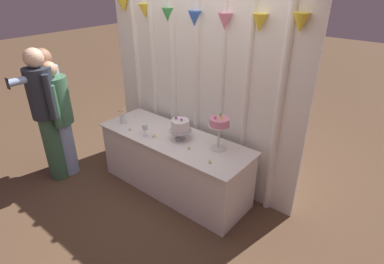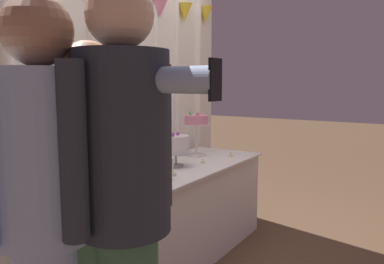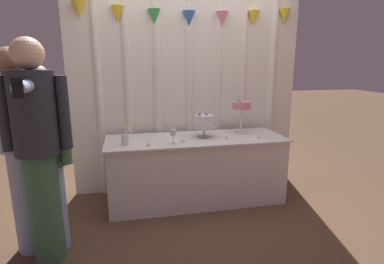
% 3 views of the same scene
% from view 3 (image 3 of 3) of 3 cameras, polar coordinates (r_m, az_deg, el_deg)
% --- Properties ---
extents(ground_plane, '(24.00, 24.00, 0.00)m').
position_cam_3_polar(ground_plane, '(3.53, 1.14, -13.29)').
color(ground_plane, brown).
extents(draped_curtain, '(2.77, 0.16, 2.44)m').
position_cam_3_polar(draped_curtain, '(3.69, -1.16, 8.55)').
color(draped_curtain, white).
rests_on(draped_curtain, ground_plane).
extents(cake_table, '(1.98, 0.69, 0.74)m').
position_cam_3_polar(cake_table, '(3.47, 0.79, -7.06)').
color(cake_table, white).
rests_on(cake_table, ground_plane).
extents(cake_display_nearleft, '(0.26, 0.26, 0.28)m').
position_cam_3_polar(cake_display_nearleft, '(3.36, 2.29, 1.86)').
color(cake_display_nearleft, '#B2B2B7').
rests_on(cake_display_nearleft, cake_table).
extents(cake_display_nearright, '(0.23, 0.23, 0.42)m').
position_cam_3_polar(cake_display_nearright, '(3.58, 9.25, 4.45)').
color(cake_display_nearright, silver).
rests_on(cake_display_nearright, cake_table).
extents(wine_glass, '(0.06, 0.06, 0.15)m').
position_cam_3_polar(wine_glass, '(3.10, -3.56, -0.20)').
color(wine_glass, silver).
rests_on(wine_glass, cake_table).
extents(flower_vase, '(0.09, 0.08, 0.20)m').
position_cam_3_polar(flower_vase, '(3.14, -12.51, -1.03)').
color(flower_vase, silver).
rests_on(flower_vase, cake_table).
extents(tealight_far_left, '(0.04, 0.04, 0.04)m').
position_cam_3_polar(tealight_far_left, '(3.08, -8.20, -2.36)').
color(tealight_far_left, beige).
rests_on(tealight_far_left, cake_table).
extents(tealight_near_left, '(0.05, 0.05, 0.04)m').
position_cam_3_polar(tealight_near_left, '(3.19, -1.76, -1.69)').
color(tealight_near_left, beige).
rests_on(tealight_near_left, cake_table).
extents(tealight_near_right, '(0.04, 0.04, 0.03)m').
position_cam_3_polar(tealight_near_right, '(3.35, 6.50, -1.05)').
color(tealight_near_right, beige).
rests_on(tealight_near_right, cake_table).
extents(tealight_far_right, '(0.04, 0.04, 0.04)m').
position_cam_3_polar(tealight_far_right, '(3.40, 12.49, -1.05)').
color(tealight_far_right, beige).
rests_on(tealight_far_right, cake_table).
extents(guest_man_pink_jacket, '(0.48, 0.48, 1.55)m').
position_cam_3_polar(guest_man_pink_jacket, '(2.72, -25.98, -3.82)').
color(guest_man_pink_jacket, '#93ADD6').
rests_on(guest_man_pink_jacket, ground_plane).
extents(guest_man_dark_suit, '(0.49, 0.34, 1.74)m').
position_cam_3_polar(guest_man_dark_suit, '(2.54, -26.99, -2.13)').
color(guest_man_dark_suit, '#3D6B4C').
rests_on(guest_man_dark_suit, ground_plane).
extents(guest_girl_blue_dress, '(0.49, 0.72, 1.68)m').
position_cam_3_polar(guest_girl_blue_dress, '(2.76, -29.65, -1.88)').
color(guest_girl_blue_dress, '#93ADD6').
rests_on(guest_girl_blue_dress, ground_plane).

